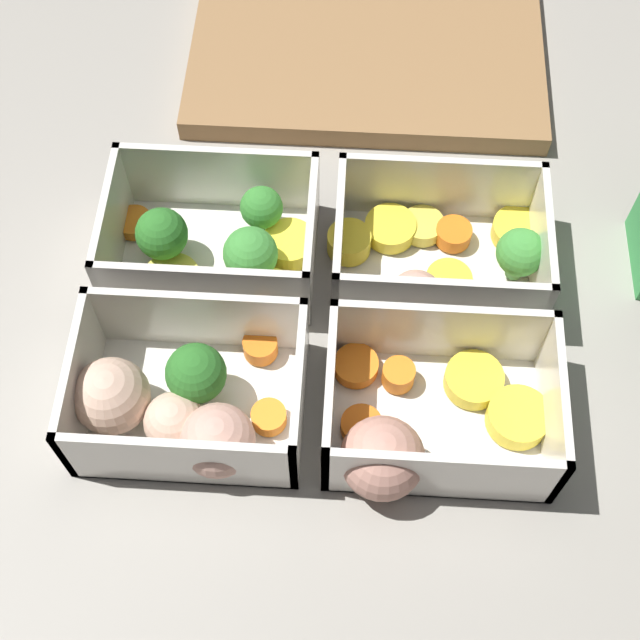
{
  "coord_description": "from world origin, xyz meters",
  "views": [
    {
      "loc": [
        0.02,
        -0.29,
        0.53
      ],
      "look_at": [
        0.0,
        0.0,
        0.02
      ],
      "focal_mm": 50.0,
      "sensor_mm": 36.0,
      "label": 1
    }
  ],
  "objects_px": {
    "container_near_left": "(180,402)",
    "container_far_left": "(219,244)",
    "container_far_right": "(442,257)",
    "container_near_right": "(423,421)"
  },
  "relations": [
    {
      "from": "container_near_left",
      "to": "container_far_left",
      "type": "xyz_separation_m",
      "value": [
        0.01,
        0.12,
        -0.0
      ]
    },
    {
      "from": "container_near_right",
      "to": "container_far_left",
      "type": "distance_m",
      "value": 0.19
    },
    {
      "from": "container_far_left",
      "to": "container_far_right",
      "type": "xyz_separation_m",
      "value": [
        0.15,
        0.0,
        -0.0
      ]
    },
    {
      "from": "container_far_left",
      "to": "container_far_right",
      "type": "distance_m",
      "value": 0.15
    },
    {
      "from": "container_near_right",
      "to": "container_far_right",
      "type": "height_order",
      "value": "same"
    },
    {
      "from": "container_near_right",
      "to": "container_far_right",
      "type": "bearing_deg",
      "value": 83.97
    },
    {
      "from": "container_far_left",
      "to": "container_far_right",
      "type": "relative_size",
      "value": 0.94
    },
    {
      "from": "container_near_left",
      "to": "container_far_left",
      "type": "bearing_deg",
      "value": 85.0
    },
    {
      "from": "container_near_left",
      "to": "container_near_right",
      "type": "bearing_deg",
      "value": -1.05
    },
    {
      "from": "container_far_left",
      "to": "container_far_right",
      "type": "bearing_deg",
      "value": 0.07
    }
  ]
}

